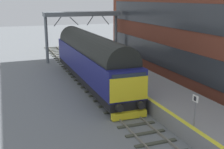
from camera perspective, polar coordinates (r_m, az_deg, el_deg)
ground_plane at (r=21.01m, az=1.71°, el=-7.08°), size 140.00×140.00×0.00m
track_main at (r=20.99m, az=1.71°, el=-6.94°), size 2.50×60.00×0.15m
station_platform at (r=22.35m, az=10.33°, el=-4.60°), size 4.00×44.00×1.01m
station_building at (r=29.87m, az=16.07°, el=10.60°), size 5.93×29.92×11.97m
diesel_locomotive at (r=26.81m, az=-3.98°, el=3.17°), size 2.74×17.44×4.68m
platform_number_sign at (r=16.47m, az=15.66°, el=-5.75°), size 0.10×0.44×1.73m
waiting_passenger at (r=26.29m, az=3.55°, el=1.87°), size 0.44×0.48×1.64m
overhead_footbridge at (r=37.28m, az=-5.75°, el=10.87°), size 9.30×2.00×6.08m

